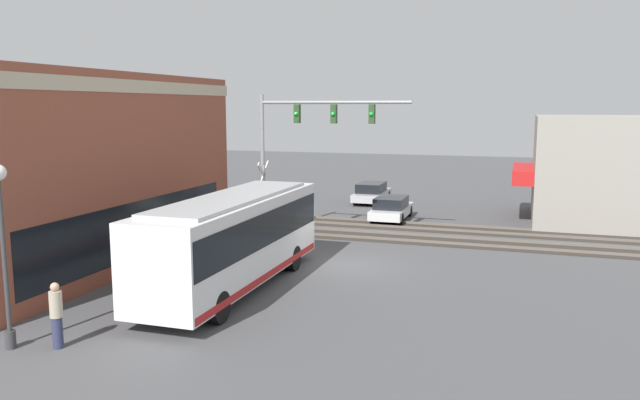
% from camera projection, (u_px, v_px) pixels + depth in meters
% --- Properties ---
extents(ground_plane, '(120.00, 120.00, 0.00)m').
position_uv_depth(ground_plane, '(343.00, 265.00, 25.67)').
color(ground_plane, '#4C4C4F').
extents(brick_building, '(15.79, 9.27, 7.80)m').
position_uv_depth(brick_building, '(42.00, 169.00, 25.83)').
color(brick_building, brown).
rests_on(brick_building, ground).
extents(shop_building, '(8.29, 11.00, 5.97)m').
position_uv_depth(shop_building, '(626.00, 170.00, 34.61)').
color(shop_building, gray).
rests_on(shop_building, ground).
extents(city_bus, '(10.45, 2.59, 3.38)m').
position_uv_depth(city_bus, '(234.00, 238.00, 22.13)').
color(city_bus, white).
rests_on(city_bus, ground).
extents(traffic_signal_gantry, '(0.42, 7.58, 7.08)m').
position_uv_depth(traffic_signal_gantry, '(305.00, 132.00, 30.38)').
color(traffic_signal_gantry, gray).
rests_on(traffic_signal_gantry, ground).
extents(crossing_signal, '(1.41, 1.18, 3.81)m').
position_uv_depth(crossing_signal, '(264.00, 192.00, 30.90)').
color(crossing_signal, gray).
rests_on(crossing_signal, ground).
extents(streetlamp, '(0.44, 0.44, 5.01)m').
position_uv_depth(streetlamp, '(3.00, 241.00, 16.44)').
color(streetlamp, '#38383A').
rests_on(streetlamp, ground).
extents(rail_track_near, '(2.60, 60.00, 0.15)m').
position_uv_depth(rail_track_near, '(376.00, 236.00, 31.30)').
color(rail_track_near, '#332D28').
rests_on(rail_track_near, ground).
extents(rail_track_far, '(2.60, 60.00, 0.15)m').
position_uv_depth(rail_track_far, '(389.00, 225.00, 34.31)').
color(rail_track_far, '#332D28').
rests_on(rail_track_far, ground).
extents(parked_car_white, '(4.51, 1.82, 1.36)m').
position_uv_depth(parked_car_white, '(392.00, 209.00, 35.89)').
color(parked_car_white, silver).
rests_on(parked_car_white, ground).
extents(parked_car_silver, '(4.62, 1.82, 1.37)m').
position_uv_depth(parked_car_silver, '(372.00, 193.00, 42.37)').
color(parked_car_silver, '#B7B7BC').
rests_on(parked_car_silver, ground).
extents(pedestrian_by_lamp, '(0.34, 0.34, 1.83)m').
position_uv_depth(pedestrian_by_lamp, '(56.00, 315.00, 16.77)').
color(pedestrian_by_lamp, '#2D3351').
rests_on(pedestrian_by_lamp, ground).
extents(pedestrian_at_crossing, '(0.34, 0.34, 1.63)m').
position_uv_depth(pedestrian_at_crossing, '(295.00, 219.00, 31.67)').
color(pedestrian_at_crossing, '#473828').
rests_on(pedestrian_at_crossing, ground).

